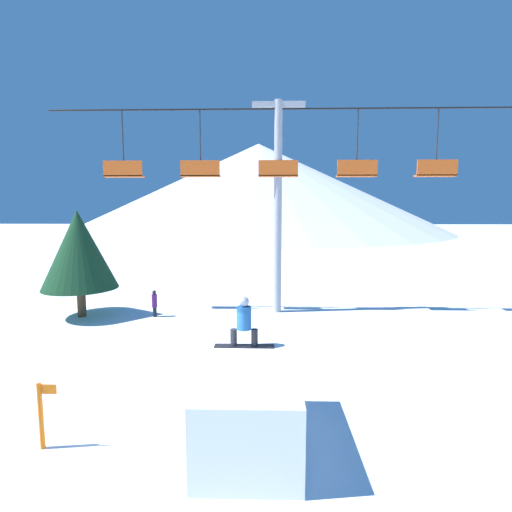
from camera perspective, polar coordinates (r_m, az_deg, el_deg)
ground_plane at (r=10.15m, az=-9.79°, el=-22.46°), size 220.00×220.00×0.00m
mountain_ridge at (r=85.15m, az=0.37°, el=9.72°), size 76.51×76.51×18.08m
snow_ramp at (r=8.98m, az=-0.89°, el=-20.63°), size 2.03×3.38×1.63m
snowboarder at (r=9.70m, az=-1.73°, el=-9.40°), size 1.44×0.35×1.24m
chairlift at (r=18.69m, az=3.17°, el=10.23°), size 21.05×0.44×9.78m
pine_tree_near at (r=19.61m, az=-24.00°, el=0.81°), size 3.32×3.32×4.86m
trail_marker at (r=9.85m, az=-28.30°, el=-19.22°), size 0.41×0.10×1.41m
distant_skier at (r=18.86m, az=-14.30°, el=-6.44°), size 0.24×0.24×1.23m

